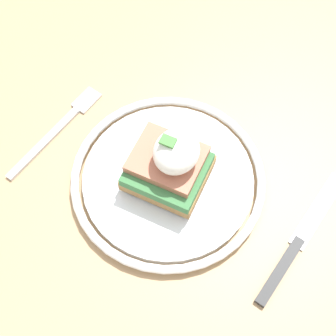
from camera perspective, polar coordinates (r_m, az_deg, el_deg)
ground_plane at (r=1.24m, az=-0.24°, el=-17.38°), size 6.00×6.00×0.00m
dining_table at (r=0.65m, az=-0.45°, el=-8.39°), size 0.92×0.82×0.72m
plate at (r=0.55m, az=0.00°, el=-1.28°), size 0.23×0.23×0.02m
sandwich at (r=0.52m, az=0.11°, el=0.54°), size 0.09×0.08×0.08m
fork at (r=0.61m, az=-13.14°, el=4.80°), size 0.05×0.16×0.00m
knife at (r=0.55m, az=15.25°, el=-9.22°), size 0.05×0.19×0.01m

